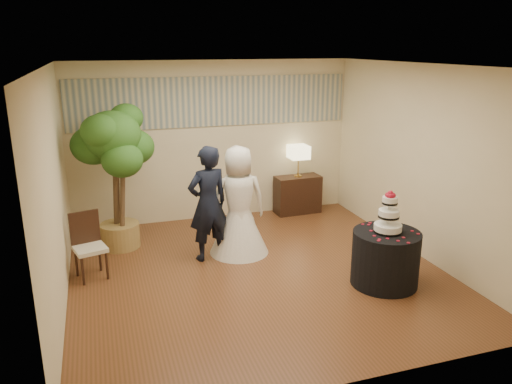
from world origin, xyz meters
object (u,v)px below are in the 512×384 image
object	(u,v)px
bride	(239,201)
wedding_cake	(389,212)
cake_table	(385,258)
console	(297,194)
ficus_tree	(115,178)
side_chair	(90,247)
groom	(208,204)
table_lamp	(298,161)

from	to	relation	value
bride	wedding_cake	bearing A→B (deg)	135.95
cake_table	console	bearing A→B (deg)	89.47
ficus_tree	side_chair	distance (m)	1.27
cake_table	side_chair	distance (m)	3.92
side_chair	wedding_cake	bearing A→B (deg)	-35.82
cake_table	console	xyz separation A→B (m)	(0.03, 3.06, -0.01)
wedding_cake	side_chair	size ratio (longest dim) A/B	0.62
wedding_cake	side_chair	world-z (taller)	wedding_cake
groom	bride	size ratio (longest dim) A/B	1.03
groom	wedding_cake	distance (m)	2.53
groom	bride	world-z (taller)	groom
ficus_tree	wedding_cake	bearing A→B (deg)	-36.11
wedding_cake	console	bearing A→B (deg)	89.47
groom	wedding_cake	size ratio (longest dim) A/B	3.03
bride	table_lamp	size ratio (longest dim) A/B	2.85
ficus_tree	groom	bearing A→B (deg)	-34.87
table_lamp	ficus_tree	bearing A→B (deg)	-167.96
bride	table_lamp	bearing A→B (deg)	-134.73
console	wedding_cake	bearing A→B (deg)	-92.61
console	ficus_tree	size ratio (longest dim) A/B	0.38
cake_table	ficus_tree	distance (m)	4.08
groom	cake_table	bearing A→B (deg)	128.10
cake_table	side_chair	world-z (taller)	side_chair
console	side_chair	size ratio (longest dim) A/B	0.94
groom	cake_table	size ratio (longest dim) A/B	1.94
console	ficus_tree	bearing A→B (deg)	-170.05
groom	console	size ratio (longest dim) A/B	2.01
cake_table	wedding_cake	distance (m)	0.64
bride	side_chair	xyz separation A→B (m)	(-2.14, -0.22, -0.37)
ficus_tree	side_chair	bearing A→B (deg)	-113.53
ficus_tree	bride	bearing A→B (deg)	-24.25
cake_table	ficus_tree	size ratio (longest dim) A/B	0.39
bride	console	size ratio (longest dim) A/B	1.96
groom	ficus_tree	world-z (taller)	ficus_tree
groom	table_lamp	size ratio (longest dim) A/B	2.93
table_lamp	cake_table	bearing A→B (deg)	-90.53
cake_table	wedding_cake	size ratio (longest dim) A/B	1.56
side_chair	groom	bearing A→B (deg)	-10.55
console	groom	bearing A→B (deg)	-144.90
wedding_cake	side_chair	bearing A→B (deg)	159.51
bride	side_chair	size ratio (longest dim) A/B	1.83
bride	table_lamp	world-z (taller)	bride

